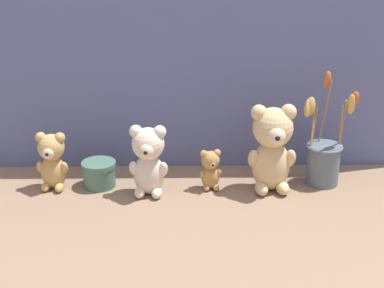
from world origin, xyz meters
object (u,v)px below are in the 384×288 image
object	(u,v)px
teddy_bear_large	(272,147)
decorative_tin_tall	(99,174)
flower_vase	(324,156)
teddy_bear_medium	(148,159)
teddy_bear_small	(52,160)
teddy_bear_tiny	(210,169)

from	to	relation	value
teddy_bear_large	decorative_tin_tall	xyz separation A→B (m)	(-0.45, 0.03, -0.09)
teddy_bear_large	flower_vase	world-z (taller)	flower_vase
teddy_bear_medium	teddy_bear_small	distance (m)	0.25
teddy_bear_medium	flower_vase	bearing A→B (deg)	7.24
teddy_bear_medium	decorative_tin_tall	world-z (taller)	teddy_bear_medium
teddy_bear_small	teddy_bear_tiny	size ratio (longest dim) A/B	1.42
flower_vase	teddy_bear_tiny	bearing A→B (deg)	-174.07
teddy_bear_medium	teddy_bear_small	bearing A→B (deg)	171.54
teddy_bear_medium	flower_vase	size ratio (longest dim) A/B	0.62
teddy_bear_medium	teddy_bear_tiny	bearing A→B (deg)	9.71
teddy_bear_small	teddy_bear_medium	bearing A→B (deg)	-8.46
teddy_bear_tiny	decorative_tin_tall	xyz separation A→B (m)	(-0.29, 0.02, -0.02)
teddy_bear_large	teddy_bear_medium	world-z (taller)	teddy_bear_large
teddy_bear_large	flower_vase	size ratio (longest dim) A/B	0.78
teddy_bear_small	teddy_bear_tiny	bearing A→B (deg)	-1.45
teddy_bear_medium	teddy_bear_tiny	world-z (taller)	teddy_bear_medium
flower_vase	teddy_bear_medium	bearing A→B (deg)	-172.76
teddy_bear_large	flower_vase	distance (m)	0.16
teddy_bear_large	decorative_tin_tall	size ratio (longest dim) A/B	2.58
teddy_bear_small	decorative_tin_tall	xyz separation A→B (m)	(0.12, 0.01, -0.05)
teddy_bear_tiny	decorative_tin_tall	bearing A→B (deg)	175.79
flower_vase	decorative_tin_tall	bearing A→B (deg)	-179.07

